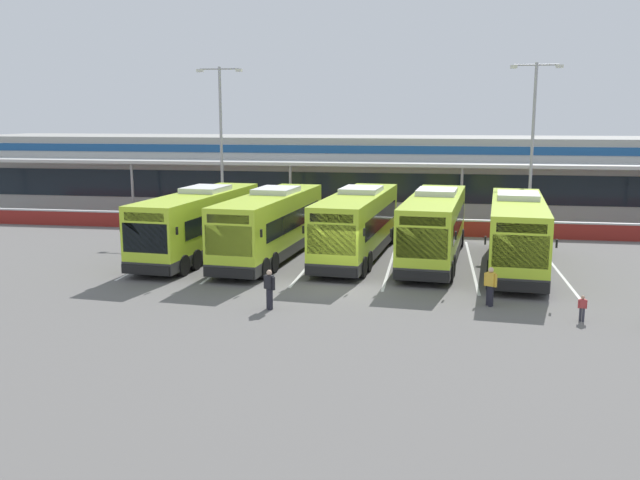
% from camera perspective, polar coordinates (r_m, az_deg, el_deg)
% --- Properties ---
extents(ground_plane, '(200.00, 200.00, 0.00)m').
position_cam_1_polar(ground_plane, '(31.00, 1.41, -3.96)').
color(ground_plane, '#605E5B').
extents(terminal_building, '(70.00, 13.00, 6.00)m').
position_cam_1_polar(terminal_building, '(57.00, 5.23, 5.62)').
color(terminal_building, '#B7B7B2').
rests_on(terminal_building, ground).
extents(red_barrier_wall, '(60.00, 0.40, 1.10)m').
position_cam_1_polar(red_barrier_wall, '(45.01, 4.00, 1.24)').
color(red_barrier_wall, maroon).
rests_on(red_barrier_wall, ground).
extents(coach_bus_leftmost, '(3.83, 12.33, 3.78)m').
position_cam_1_polar(coach_bus_leftmost, '(38.06, -10.05, 1.31)').
color(coach_bus_leftmost, '#B7DB2D').
rests_on(coach_bus_leftmost, ground).
extents(coach_bus_left_centre, '(3.83, 12.33, 3.78)m').
position_cam_1_polar(coach_bus_left_centre, '(36.93, -4.13, 1.16)').
color(coach_bus_left_centre, '#B7DB2D').
rests_on(coach_bus_left_centre, ground).
extents(coach_bus_centre, '(3.83, 12.33, 3.78)m').
position_cam_1_polar(coach_bus_centre, '(37.15, 3.16, 1.23)').
color(coach_bus_centre, '#B7DB2D').
rests_on(coach_bus_centre, ground).
extents(coach_bus_right_centre, '(3.83, 12.33, 3.78)m').
position_cam_1_polar(coach_bus_right_centre, '(36.71, 9.54, 0.99)').
color(coach_bus_right_centre, '#B7DB2D').
rests_on(coach_bus_right_centre, ground).
extents(coach_bus_rightmost, '(3.83, 12.33, 3.78)m').
position_cam_1_polar(coach_bus_rightmost, '(35.74, 16.15, 0.47)').
color(coach_bus_rightmost, '#B7DB2D').
rests_on(coach_bus_rightmost, ground).
extents(bay_stripe_far_west, '(0.14, 13.00, 0.01)m').
position_cam_1_polar(bay_stripe_far_west, '(39.40, -12.63, -1.12)').
color(bay_stripe_far_west, silver).
rests_on(bay_stripe_far_west, ground).
extents(bay_stripe_west, '(0.14, 13.00, 0.01)m').
position_cam_1_polar(bay_stripe_west, '(38.03, -6.75, -1.34)').
color(bay_stripe_west, silver).
rests_on(bay_stripe_west, ground).
extents(bay_stripe_mid_west, '(0.14, 13.00, 0.01)m').
position_cam_1_polar(bay_stripe_mid_west, '(37.10, -0.50, -1.57)').
color(bay_stripe_mid_west, silver).
rests_on(bay_stripe_mid_west, ground).
extents(bay_stripe_centre, '(0.14, 13.00, 0.01)m').
position_cam_1_polar(bay_stripe_centre, '(36.62, 5.99, -1.78)').
color(bay_stripe_centre, silver).
rests_on(bay_stripe_centre, ground).
extents(bay_stripe_mid_east, '(0.14, 13.00, 0.01)m').
position_cam_1_polar(bay_stripe_mid_east, '(36.62, 12.56, -1.97)').
color(bay_stripe_mid_east, silver).
rests_on(bay_stripe_mid_east, ground).
extents(bay_stripe_east, '(0.14, 13.00, 0.01)m').
position_cam_1_polar(bay_stripe_east, '(37.11, 19.05, -2.14)').
color(bay_stripe_east, silver).
rests_on(bay_stripe_east, ground).
extents(pedestrian_in_dark_coat, '(0.52, 0.40, 1.62)m').
position_cam_1_polar(pedestrian_in_dark_coat, '(28.63, 14.07, -3.69)').
color(pedestrian_in_dark_coat, black).
rests_on(pedestrian_in_dark_coat, ground).
extents(pedestrian_child, '(0.33, 0.21, 1.00)m').
position_cam_1_polar(pedestrian_child, '(27.64, 21.11, -5.29)').
color(pedestrian_child, '#33333D').
rests_on(pedestrian_child, ground).
extents(pedestrian_near_bin, '(0.51, 0.41, 1.62)m').
position_cam_1_polar(pedestrian_near_bin, '(27.39, -4.26, -4.03)').
color(pedestrian_near_bin, black).
rests_on(pedestrian_near_bin, ground).
extents(lamp_post_west, '(3.24, 0.28, 11.00)m').
position_cam_1_polar(lamp_post_west, '(48.65, -8.28, 8.62)').
color(lamp_post_west, '#9E9EA3').
rests_on(lamp_post_west, ground).
extents(lamp_post_centre, '(3.24, 0.28, 11.00)m').
position_cam_1_polar(lamp_post_centre, '(46.50, 17.38, 8.19)').
color(lamp_post_centre, '#9E9EA3').
rests_on(lamp_post_centre, ground).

